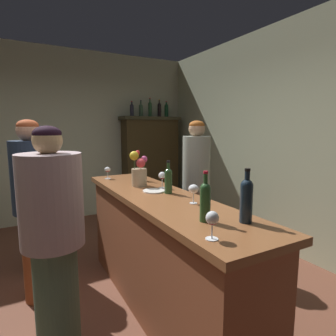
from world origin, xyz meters
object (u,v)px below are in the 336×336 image
patron_redhead (37,191)px  bartender (196,184)px  wine_bottle_malbec (205,200)px  patron_in_navy (54,239)px  display_bottle_right (166,110)px  flower_arrangement (139,172)px  wine_glass_mid (107,170)px  patron_by_cabinet (33,204)px  display_bottle_center (150,109)px  bar_counter (161,252)px  display_bottle_midleft (141,110)px  wine_bottle_pinot (246,198)px  cheese_plate (154,191)px  display_cabinet (151,162)px  wine_glass_spare (194,189)px  display_bottle_midright (159,109)px  wine_glass_rear (162,177)px  wine_bottle_riesling (138,168)px  display_bottle_left (132,109)px  wine_glass_front (212,220)px  wine_bottle_chardonnay (168,179)px

patron_redhead → bartender: 1.77m
wine_bottle_malbec → patron_in_navy: (-0.81, 0.54, -0.29)m
display_bottle_right → flower_arrangement: bearing=-124.0°
patron_redhead → wine_glass_mid: bearing=28.1°
wine_bottle_malbec → patron_by_cabinet: (-0.88, 1.36, -0.24)m
display_bottle_center → wine_glass_mid: bearing=-127.7°
bar_counter → display_bottle_midleft: bearing=69.7°
wine_bottle_malbec → wine_bottle_pinot: 0.24m
cheese_plate → patron_by_cabinet: bearing=152.9°
display_cabinet → flower_arrangement: size_ratio=5.16×
cheese_plate → wine_glass_spare: bearing=-79.6°
wine_glass_mid → bar_counter: bearing=-80.8°
cheese_plate → bartender: 0.91m
bar_counter → display_cabinet: size_ratio=1.33×
display_bottle_midright → patron_by_cabinet: size_ratio=0.20×
display_bottle_center → display_bottle_midright: 0.19m
display_bottle_center → display_bottle_right: display_bottle_center is taller
flower_arrangement → bartender: size_ratio=0.21×
wine_glass_mid → display_bottle_midright: size_ratio=0.41×
display_bottle_midleft → display_bottle_right: (0.53, 0.00, 0.01)m
wine_glass_rear → display_bottle_midright: 2.88m
wine_bottle_riesling → display_bottle_center: size_ratio=0.96×
wine_bottle_riesling → patron_redhead: 1.12m
wine_bottle_pinot → bartender: (0.65, 1.47, -0.24)m
display_bottle_midright → bartender: display_bottle_midright is taller
display_cabinet → wine_glass_spare: bearing=-109.5°
wine_bottle_riesling → bartender: 0.73m
wine_glass_rear → flower_arrangement: 0.25m
wine_glass_rear → patron_by_cabinet: patron_by_cabinet is taller
wine_glass_rear → wine_glass_spare: size_ratio=1.07×
display_bottle_right → display_bottle_left: bearing=180.0°
display_bottle_center → patron_redhead: bearing=-143.7°
wine_glass_front → cheese_plate: wine_glass_front is taller
patron_by_cabinet → bartender: (1.73, -0.02, 0.01)m
bar_counter → patron_in_navy: bearing=-169.0°
wine_glass_mid → display_bottle_left: (0.99, 1.75, 0.79)m
wine_bottle_malbec → wine_bottle_chardonnay: wine_bottle_malbec is taller
display_cabinet → display_bottle_center: bearing=-180.0°
wine_bottle_malbec → wine_glass_front: size_ratio=2.09×
bar_counter → wine_bottle_pinot: size_ratio=7.17×
wine_glass_mid → display_bottle_midright: 2.47m
flower_arrangement → cheese_plate: size_ratio=1.75×
flower_arrangement → display_bottle_midleft: display_bottle_midleft is taller
wine_bottle_chardonnay → display_bottle_midright: 3.08m
bar_counter → wine_bottle_pinot: 1.07m
wine_bottle_malbec → display_bottle_midleft: size_ratio=1.07×
wine_glass_spare → display_bottle_midright: bearing=67.4°
wine_bottle_pinot → display_cabinet: bearing=73.7°
display_bottle_right → patron_by_cabinet: display_bottle_right is taller
bar_counter → cheese_plate: size_ratio=11.97×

